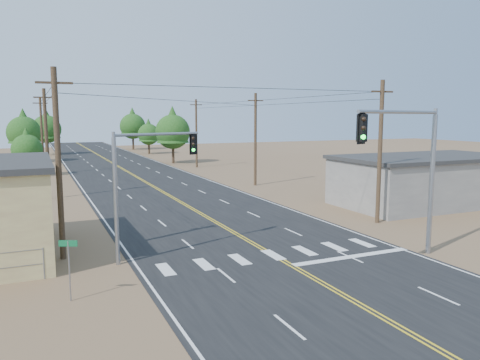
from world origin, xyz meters
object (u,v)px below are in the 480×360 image
signal_mast_left (141,174)px  signal_mast_right (414,158)px  building_right (425,181)px  street_sign (69,261)px

signal_mast_left → signal_mast_right: bearing=-43.3°
building_right → street_sign: building_right is taller
building_right → signal_mast_right: bearing=-137.8°
signal_mast_left → street_sign: (-3.98, -4.52, -2.83)m
signal_mast_right → street_sign: (-16.54, 1.56, -3.71)m
building_right → signal_mast_left: bearing=-167.3°
signal_mast_left → street_sign: size_ratio=2.65×
signal_mast_left → signal_mast_right: size_ratio=0.85×
building_right → signal_mast_left: signal_mast_left is taller
building_right → street_sign: bearing=-160.9°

